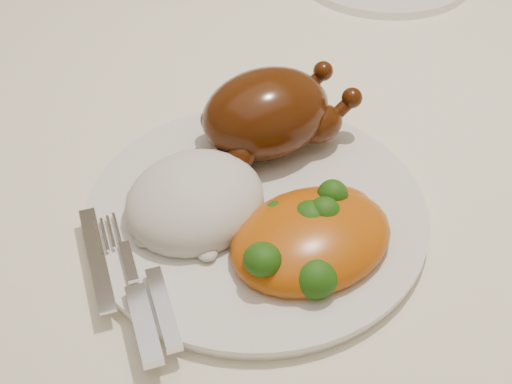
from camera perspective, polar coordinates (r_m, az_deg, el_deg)
dining_table at (r=0.86m, az=-3.86°, el=2.49°), size 1.60×0.90×0.76m
tablecloth at (r=0.81m, az=-4.10°, el=6.41°), size 1.73×1.03×0.18m
dinner_plate at (r=0.64m, az=-0.00°, el=-1.73°), size 0.33×0.33×0.01m
roast_chicken at (r=0.67m, az=1.11°, el=6.37°), size 0.16×0.11×0.08m
rice_mound at (r=0.62m, az=-4.90°, el=-0.77°), size 0.14×0.13×0.07m
mac_and_cheese at (r=0.59m, az=4.62°, el=-3.45°), size 0.15×0.12×0.06m
cutlery at (r=0.57m, az=-9.47°, el=-8.15°), size 0.06×0.18×0.01m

